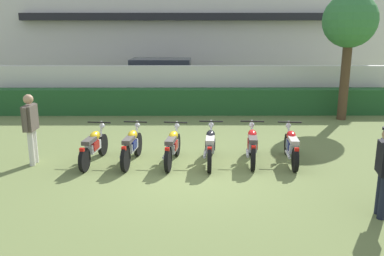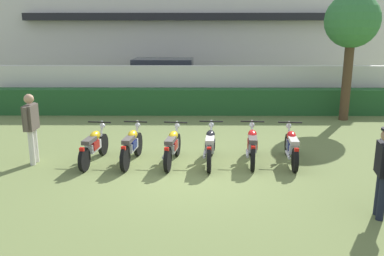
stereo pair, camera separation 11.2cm
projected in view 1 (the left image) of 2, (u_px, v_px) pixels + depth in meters
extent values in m
plane|color=olive|center=(192.00, 172.00, 9.42)|extent=(60.00, 60.00, 0.00)
cube|color=silver|center=(191.00, 24.00, 23.42)|extent=(20.23, 6.00, 6.90)
cube|color=black|center=(191.00, 17.00, 20.19)|extent=(17.00, 0.50, 0.36)
cube|color=silver|center=(191.00, 88.00, 16.21)|extent=(19.22, 0.30, 1.80)
cube|color=#235628|center=(191.00, 101.00, 15.63)|extent=(15.38, 0.70, 0.98)
cube|color=black|center=(166.00, 84.00, 18.70)|extent=(4.57, 2.04, 1.00)
cube|color=#2D333D|center=(161.00, 66.00, 18.51)|extent=(2.77, 1.81, 0.65)
cylinder|color=black|center=(200.00, 90.00, 19.64)|extent=(0.69, 0.25, 0.68)
cylinder|color=black|center=(199.00, 96.00, 17.85)|extent=(0.69, 0.25, 0.68)
cylinder|color=black|center=(136.00, 89.00, 19.75)|extent=(0.69, 0.25, 0.68)
cylinder|color=black|center=(128.00, 95.00, 17.96)|extent=(0.69, 0.25, 0.68)
cylinder|color=#4C3823|center=(345.00, 80.00, 14.48)|extent=(0.33, 0.33, 2.86)
sphere|color=#387A3D|center=(350.00, 20.00, 13.97)|extent=(1.88, 1.88, 1.88)
cylinder|color=black|center=(103.00, 145.00, 10.60)|extent=(0.16, 0.57, 0.57)
cylinder|color=black|center=(84.00, 160.00, 9.37)|extent=(0.16, 0.57, 0.57)
cube|color=silver|center=(93.00, 147.00, 9.90)|extent=(0.27, 0.62, 0.22)
ellipsoid|color=yellow|center=(95.00, 136.00, 10.01)|extent=(0.27, 0.46, 0.22)
cube|color=#4C4742|center=(89.00, 141.00, 9.63)|extent=(0.26, 0.54, 0.10)
cube|color=red|center=(82.00, 150.00, 9.21)|extent=(0.11, 0.09, 0.08)
cylinder|color=silver|center=(101.00, 134.00, 10.44)|extent=(0.08, 0.23, 0.65)
cylinder|color=black|center=(99.00, 122.00, 10.28)|extent=(0.60, 0.11, 0.04)
sphere|color=silver|center=(102.00, 126.00, 10.50)|extent=(0.14, 0.14, 0.14)
cylinder|color=silver|center=(85.00, 155.00, 9.71)|extent=(0.14, 0.55, 0.07)
cube|color=#A51414|center=(92.00, 145.00, 9.84)|extent=(0.28, 0.39, 0.20)
cylinder|color=black|center=(138.00, 144.00, 10.56)|extent=(0.16, 0.62, 0.61)
cylinder|color=black|center=(125.00, 159.00, 9.39)|extent=(0.16, 0.62, 0.61)
cube|color=silver|center=(131.00, 146.00, 9.89)|extent=(0.27, 0.62, 0.22)
ellipsoid|color=yellow|center=(133.00, 135.00, 10.00)|extent=(0.27, 0.46, 0.22)
cube|color=#4C4742|center=(129.00, 140.00, 9.62)|extent=(0.26, 0.54, 0.10)
cube|color=red|center=(124.00, 148.00, 9.23)|extent=(0.11, 0.09, 0.08)
cylinder|color=silver|center=(137.00, 133.00, 10.40)|extent=(0.08, 0.23, 0.65)
cylinder|color=black|center=(135.00, 122.00, 10.23)|extent=(0.60, 0.10, 0.04)
sphere|color=silver|center=(137.00, 125.00, 10.46)|extent=(0.14, 0.14, 0.14)
cylinder|color=silver|center=(124.00, 154.00, 9.69)|extent=(0.13, 0.55, 0.07)
cube|color=navy|center=(131.00, 144.00, 9.83)|extent=(0.28, 0.39, 0.20)
cylinder|color=black|center=(177.00, 145.00, 10.55)|extent=(0.17, 0.59, 0.59)
cylinder|color=black|center=(168.00, 160.00, 9.36)|extent=(0.17, 0.59, 0.59)
cube|color=silver|center=(172.00, 146.00, 9.87)|extent=(0.28, 0.62, 0.22)
ellipsoid|color=yellow|center=(174.00, 136.00, 9.98)|extent=(0.28, 0.47, 0.22)
cube|color=#4C4742|center=(171.00, 141.00, 9.60)|extent=(0.27, 0.54, 0.10)
cube|color=red|center=(167.00, 149.00, 9.20)|extent=(0.11, 0.09, 0.08)
cylinder|color=silver|center=(176.00, 134.00, 10.39)|extent=(0.08, 0.23, 0.65)
cylinder|color=black|center=(176.00, 122.00, 10.23)|extent=(0.60, 0.12, 0.04)
sphere|color=silver|center=(177.00, 126.00, 10.45)|extent=(0.14, 0.14, 0.14)
cylinder|color=silver|center=(166.00, 154.00, 9.68)|extent=(0.14, 0.55, 0.07)
cube|color=#A51414|center=(172.00, 145.00, 9.81)|extent=(0.29, 0.39, 0.20)
cylinder|color=black|center=(211.00, 144.00, 10.58)|extent=(0.14, 0.63, 0.63)
cylinder|color=black|center=(210.00, 159.00, 9.33)|extent=(0.14, 0.63, 0.63)
cube|color=silver|center=(210.00, 146.00, 9.87)|extent=(0.24, 0.61, 0.22)
ellipsoid|color=black|center=(211.00, 135.00, 9.98)|extent=(0.25, 0.46, 0.22)
cube|color=#B2ADA3|center=(210.00, 140.00, 9.60)|extent=(0.24, 0.53, 0.10)
cube|color=red|center=(210.00, 149.00, 9.16)|extent=(0.11, 0.09, 0.08)
cylinder|color=silver|center=(211.00, 133.00, 10.42)|extent=(0.07, 0.23, 0.65)
cylinder|color=black|center=(211.00, 121.00, 10.25)|extent=(0.60, 0.08, 0.04)
sphere|color=silver|center=(211.00, 125.00, 10.48)|extent=(0.14, 0.14, 0.14)
cylinder|color=silver|center=(205.00, 154.00, 9.67)|extent=(0.11, 0.55, 0.07)
cube|color=black|center=(210.00, 144.00, 9.81)|extent=(0.27, 0.38, 0.20)
cylinder|color=black|center=(251.00, 144.00, 10.62)|extent=(0.16, 0.62, 0.61)
cylinder|color=black|center=(253.00, 158.00, 9.45)|extent=(0.16, 0.62, 0.61)
cube|color=silver|center=(252.00, 145.00, 9.95)|extent=(0.26, 0.62, 0.22)
ellipsoid|color=red|center=(252.00, 134.00, 10.06)|extent=(0.27, 0.46, 0.22)
cube|color=#4C4742|center=(253.00, 139.00, 9.68)|extent=(0.25, 0.54, 0.10)
cube|color=red|center=(254.00, 148.00, 9.29)|extent=(0.11, 0.09, 0.08)
cylinder|color=silver|center=(252.00, 133.00, 10.45)|extent=(0.07, 0.23, 0.65)
cylinder|color=black|center=(252.00, 121.00, 10.29)|extent=(0.60, 0.10, 0.04)
sphere|color=silver|center=(252.00, 125.00, 10.52)|extent=(0.14, 0.14, 0.14)
cylinder|color=silver|center=(247.00, 153.00, 9.75)|extent=(0.13, 0.55, 0.07)
cube|color=#A51414|center=(252.00, 144.00, 9.89)|extent=(0.28, 0.38, 0.20)
cylinder|color=black|center=(287.00, 144.00, 10.63)|extent=(0.14, 0.57, 0.57)
cylinder|color=black|center=(295.00, 160.00, 9.38)|extent=(0.14, 0.57, 0.57)
cube|color=silver|center=(292.00, 146.00, 9.92)|extent=(0.25, 0.62, 0.22)
ellipsoid|color=red|center=(291.00, 136.00, 10.03)|extent=(0.26, 0.46, 0.22)
cube|color=#B2ADA3|center=(294.00, 141.00, 9.65)|extent=(0.25, 0.54, 0.10)
cube|color=red|center=(297.00, 150.00, 9.22)|extent=(0.11, 0.09, 0.08)
cylinder|color=silver|center=(288.00, 133.00, 10.46)|extent=(0.07, 0.23, 0.65)
cylinder|color=black|center=(290.00, 122.00, 10.30)|extent=(0.60, 0.09, 0.04)
sphere|color=silver|center=(288.00, 126.00, 10.53)|extent=(0.14, 0.14, 0.14)
cylinder|color=silver|center=(288.00, 154.00, 9.72)|extent=(0.12, 0.55, 0.07)
cube|color=navy|center=(292.00, 145.00, 9.86)|extent=(0.27, 0.38, 0.20)
cylinder|color=silver|center=(35.00, 146.00, 9.98)|extent=(0.13, 0.13, 0.86)
cylinder|color=silver|center=(31.00, 148.00, 9.76)|extent=(0.13, 0.13, 0.86)
cube|color=brown|center=(30.00, 118.00, 9.69)|extent=(0.22, 0.50, 0.61)
cylinder|color=brown|center=(35.00, 114.00, 9.98)|extent=(0.09, 0.09, 0.58)
cylinder|color=brown|center=(25.00, 120.00, 9.40)|extent=(0.09, 0.09, 0.58)
sphere|color=tan|center=(28.00, 99.00, 9.58)|extent=(0.23, 0.23, 0.23)
cylinder|color=black|center=(383.00, 198.00, 7.01)|extent=(0.13, 0.13, 0.80)
cylinder|color=black|center=(380.00, 193.00, 7.21)|extent=(0.13, 0.13, 0.80)
cylinder|color=black|center=(382.00, 153.00, 7.21)|extent=(0.09, 0.09, 0.54)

